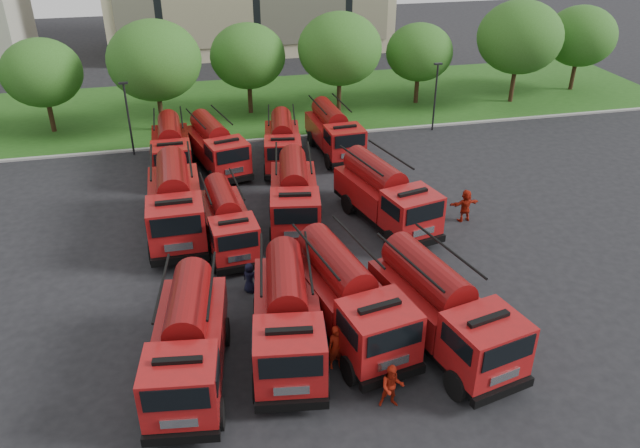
# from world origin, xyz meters

# --- Properties ---
(ground) EXTENTS (140.00, 140.00, 0.00)m
(ground) POSITION_xyz_m (0.00, 0.00, 0.00)
(ground) COLOR black
(ground) RESTS_ON ground
(lawn) EXTENTS (70.00, 16.00, 0.12)m
(lawn) POSITION_xyz_m (0.00, 26.00, 0.06)
(lawn) COLOR #1B4612
(lawn) RESTS_ON ground
(curb) EXTENTS (70.00, 0.30, 0.14)m
(curb) POSITION_xyz_m (0.00, 17.90, 0.07)
(curb) COLOR gray
(curb) RESTS_ON ground
(tree_1) EXTENTS (5.71, 5.71, 6.98)m
(tree_1) POSITION_xyz_m (-16.00, 23.00, 4.55)
(tree_1) COLOR #382314
(tree_1) RESTS_ON ground
(tree_2) EXTENTS (6.72, 6.72, 8.22)m
(tree_2) POSITION_xyz_m (-8.00, 21.50, 5.35)
(tree_2) COLOR #382314
(tree_2) RESTS_ON ground
(tree_3) EXTENTS (5.88, 5.88, 7.19)m
(tree_3) POSITION_xyz_m (-1.00, 24.00, 4.68)
(tree_3) COLOR #382314
(tree_3) RESTS_ON ground
(tree_4) EXTENTS (6.55, 6.55, 8.01)m
(tree_4) POSITION_xyz_m (6.00, 22.50, 5.22)
(tree_4) COLOR #382314
(tree_4) RESTS_ON ground
(tree_5) EXTENTS (5.46, 5.46, 6.68)m
(tree_5) POSITION_xyz_m (13.00, 23.50, 4.35)
(tree_5) COLOR #382314
(tree_5) RESTS_ON ground
(tree_6) EXTENTS (6.89, 6.89, 8.42)m
(tree_6) POSITION_xyz_m (21.00, 22.00, 5.49)
(tree_6) COLOR #382314
(tree_6) RESTS_ON ground
(tree_7) EXTENTS (6.05, 6.05, 7.39)m
(tree_7) POSITION_xyz_m (28.00, 24.00, 4.82)
(tree_7) COLOR #382314
(tree_7) RESTS_ON ground
(lamp_post_0) EXTENTS (0.60, 0.25, 5.11)m
(lamp_post_0) POSITION_xyz_m (-10.00, 17.20, 2.90)
(lamp_post_0) COLOR black
(lamp_post_0) RESTS_ON ground
(lamp_post_1) EXTENTS (0.60, 0.25, 5.11)m
(lamp_post_1) POSITION_xyz_m (12.00, 17.20, 2.90)
(lamp_post_1) COLOR black
(lamp_post_1) RESTS_ON ground
(fire_truck_0) EXTENTS (3.49, 7.62, 3.35)m
(fire_truck_0) POSITION_xyz_m (-7.08, -6.03, 1.68)
(fire_truck_0) COLOR black
(fire_truck_0) RESTS_ON ground
(fire_truck_1) EXTENTS (3.59, 7.76, 3.40)m
(fire_truck_1) POSITION_xyz_m (-3.22, -5.34, 1.71)
(fire_truck_1) COLOR black
(fire_truck_1) RESTS_ON ground
(fire_truck_2) EXTENTS (4.07, 8.04, 3.49)m
(fire_truck_2) POSITION_xyz_m (-0.59, -4.75, 1.76)
(fire_truck_2) COLOR black
(fire_truck_2) RESTS_ON ground
(fire_truck_3) EXTENTS (4.33, 8.11, 3.51)m
(fire_truck_3) POSITION_xyz_m (2.88, -6.33, 1.77)
(fire_truck_3) COLOR black
(fire_truck_3) RESTS_ON ground
(fire_truck_4) EXTENTS (2.99, 8.00, 3.63)m
(fire_truck_4) POSITION_xyz_m (-7.29, 5.45, 1.83)
(fire_truck_4) COLOR black
(fire_truck_4) RESTS_ON ground
(fire_truck_5) EXTENTS (2.80, 6.61, 2.93)m
(fire_truck_5) POSITION_xyz_m (-4.78, 3.46, 1.47)
(fire_truck_5) COLOR black
(fire_truck_5) RESTS_ON ground
(fire_truck_6) EXTENTS (3.65, 7.62, 3.33)m
(fire_truck_6) POSITION_xyz_m (-0.94, 5.22, 1.68)
(fire_truck_6) COLOR black
(fire_truck_6) RESTS_ON ground
(fire_truck_7) EXTENTS (4.28, 7.89, 3.41)m
(fire_truck_7) POSITION_xyz_m (3.87, 4.03, 1.72)
(fire_truck_7) COLOR black
(fire_truck_7) RESTS_ON ground
(fire_truck_8) EXTENTS (2.60, 6.95, 3.15)m
(fire_truck_8) POSITION_xyz_m (-7.37, 13.90, 1.59)
(fire_truck_8) COLOR black
(fire_truck_8) RESTS_ON ground
(fire_truck_9) EXTENTS (3.98, 7.31, 3.16)m
(fire_truck_9) POSITION_xyz_m (-4.53, 13.56, 1.59)
(fire_truck_9) COLOR black
(fire_truck_9) RESTS_ON ground
(fire_truck_10) EXTENTS (3.26, 6.94, 3.04)m
(fire_truck_10) POSITION_xyz_m (-0.20, 13.32, 1.53)
(fire_truck_10) COLOR black
(fire_truck_10) RESTS_ON ground
(fire_truck_11) EXTENTS (2.89, 7.06, 3.15)m
(fire_truck_11) POSITION_xyz_m (3.58, 14.44, 1.59)
(fire_truck_11) COLOR black
(fire_truck_11) RESTS_ON ground
(firefighter_0) EXTENTS (0.70, 0.52, 1.90)m
(firefighter_0) POSITION_xyz_m (-1.58, -6.76, 0.00)
(firefighter_0) COLOR #981A0B
(firefighter_0) RESTS_ON ground
(firefighter_1) EXTENTS (0.95, 0.64, 1.81)m
(firefighter_1) POSITION_xyz_m (-0.14, -9.18, 0.00)
(firefighter_1) COLOR #981A0B
(firefighter_1) RESTS_ON ground
(firefighter_2) EXTENTS (0.84, 1.17, 1.81)m
(firefighter_2) POSITION_xyz_m (3.02, -8.09, 0.00)
(firefighter_2) COLOR #981A0B
(firefighter_2) RESTS_ON ground
(firefighter_3) EXTENTS (1.29, 0.88, 1.83)m
(firefighter_3) POSITION_xyz_m (4.30, -7.05, 0.00)
(firefighter_3) COLOR black
(firefighter_3) RESTS_ON ground
(firefighter_4) EXTENTS (0.87, 0.85, 1.50)m
(firefighter_4) POSITION_xyz_m (-4.21, -0.93, 0.00)
(firefighter_4) COLOR black
(firefighter_4) RESTS_ON ground
(firefighter_5) EXTENTS (1.79, 0.88, 1.87)m
(firefighter_5) POSITION_xyz_m (8.31, 3.28, 0.00)
(firefighter_5) COLOR #981A0B
(firefighter_5) RESTS_ON ground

